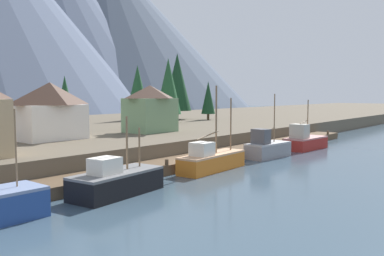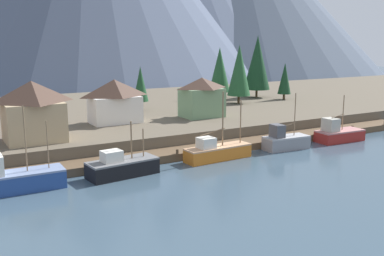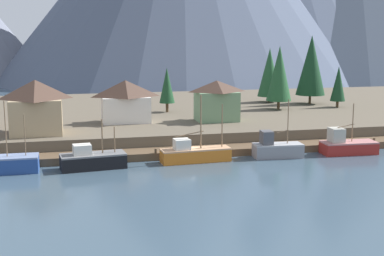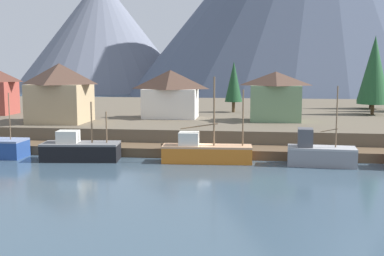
{
  "view_description": "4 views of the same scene",
  "coord_description": "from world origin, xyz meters",
  "px_view_note": "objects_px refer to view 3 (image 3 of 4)",
  "views": [
    {
      "loc": [
        -33.81,
        -27.59,
        7.99
      ],
      "look_at": [
        1.2,
        1.31,
        4.24
      ],
      "focal_mm": 39.74,
      "sensor_mm": 36.0,
      "label": 1
    },
    {
      "loc": [
        -29.44,
        -48.04,
        15.05
      ],
      "look_at": [
        0.01,
        3.47,
        3.36
      ],
      "focal_mm": 41.59,
      "sensor_mm": 36.0,
      "label": 2
    },
    {
      "loc": [
        -14.98,
        -67.64,
        16.53
      ],
      "look_at": [
        1.13,
        1.22,
        3.97
      ],
      "focal_mm": 49.99,
      "sensor_mm": 36.0,
      "label": 3
    },
    {
      "loc": [
        5.64,
        -49.67,
        9.83
      ],
      "look_at": [
        -0.99,
        1.49,
        3.12
      ],
      "focal_mm": 44.9,
      "sensor_mm": 36.0,
      "label": 4
    }
  ],
  "objects_px": {
    "house_green": "(217,100)",
    "conifer_mid_right": "(279,73)",
    "fishing_boat_grey": "(276,149)",
    "conifer_back_left": "(311,65)",
    "conifer_mid_left": "(269,72)",
    "house_tan": "(36,106)",
    "conifer_near_right": "(338,84)",
    "fishing_boat_orange": "(194,154)",
    "fishing_boat_red": "(347,145)",
    "conifer_near_left": "(167,85)",
    "fishing_boat_black": "(92,160)",
    "house_white": "(126,101)"
  },
  "relations": [
    {
      "from": "fishing_boat_black",
      "to": "house_white",
      "type": "height_order",
      "value": "house_white"
    },
    {
      "from": "fishing_boat_grey",
      "to": "conifer_mid_right",
      "type": "bearing_deg",
      "value": 71.37
    },
    {
      "from": "fishing_boat_black",
      "to": "fishing_boat_orange",
      "type": "height_order",
      "value": "fishing_boat_orange"
    },
    {
      "from": "fishing_boat_red",
      "to": "house_green",
      "type": "bearing_deg",
      "value": 132.91
    },
    {
      "from": "house_green",
      "to": "conifer_back_left",
      "type": "relative_size",
      "value": 0.5
    },
    {
      "from": "fishing_boat_grey",
      "to": "conifer_mid_left",
      "type": "relative_size",
      "value": 0.71
    },
    {
      "from": "conifer_near_right",
      "to": "house_green",
      "type": "bearing_deg",
      "value": -158.95
    },
    {
      "from": "fishing_boat_orange",
      "to": "fishing_boat_grey",
      "type": "bearing_deg",
      "value": -3.35
    },
    {
      "from": "house_green",
      "to": "conifer_near_right",
      "type": "xyz_separation_m",
      "value": [
        27.11,
        10.43,
        1.18
      ]
    },
    {
      "from": "conifer_mid_right",
      "to": "conifer_mid_left",
      "type": "bearing_deg",
      "value": 78.42
    },
    {
      "from": "house_white",
      "to": "conifer_back_left",
      "type": "bearing_deg",
      "value": 20.34
    },
    {
      "from": "fishing_boat_orange",
      "to": "fishing_boat_red",
      "type": "distance_m",
      "value": 21.74
    },
    {
      "from": "conifer_mid_right",
      "to": "fishing_boat_red",
      "type": "bearing_deg",
      "value": -91.8
    },
    {
      "from": "fishing_boat_orange",
      "to": "conifer_near_right",
      "type": "distance_m",
      "value": 44.42
    },
    {
      "from": "house_green",
      "to": "conifer_mid_right",
      "type": "distance_m",
      "value": 18.41
    },
    {
      "from": "conifer_near_right",
      "to": "conifer_mid_left",
      "type": "xyz_separation_m",
      "value": [
        -10.06,
        10.23,
        1.63
      ]
    },
    {
      "from": "fishing_boat_orange",
      "to": "conifer_near_right",
      "type": "relative_size",
      "value": 1.17
    },
    {
      "from": "house_white",
      "to": "conifer_mid_left",
      "type": "height_order",
      "value": "conifer_mid_left"
    },
    {
      "from": "conifer_near_left",
      "to": "house_white",
      "type": "bearing_deg",
      "value": -131.34
    },
    {
      "from": "fishing_boat_black",
      "to": "fishing_boat_red",
      "type": "distance_m",
      "value": 34.86
    },
    {
      "from": "house_green",
      "to": "conifer_mid_left",
      "type": "height_order",
      "value": "conifer_mid_left"
    },
    {
      "from": "house_white",
      "to": "conifer_back_left",
      "type": "height_order",
      "value": "conifer_back_left"
    },
    {
      "from": "fishing_boat_grey",
      "to": "conifer_mid_left",
      "type": "height_order",
      "value": "conifer_mid_left"
    },
    {
      "from": "fishing_boat_red",
      "to": "conifer_mid_left",
      "type": "xyz_separation_m",
      "value": [
        2.98,
        37.45,
        7.49
      ]
    },
    {
      "from": "house_white",
      "to": "conifer_mid_right",
      "type": "bearing_deg",
      "value": 15.82
    },
    {
      "from": "conifer_near_right",
      "to": "fishing_boat_red",
      "type": "bearing_deg",
      "value": -115.6
    },
    {
      "from": "fishing_boat_red",
      "to": "house_white",
      "type": "relative_size",
      "value": 0.98
    },
    {
      "from": "house_green",
      "to": "fishing_boat_black",
      "type": "bearing_deg",
      "value": -140.57
    },
    {
      "from": "conifer_mid_left",
      "to": "fishing_boat_black",
      "type": "bearing_deg",
      "value": -135.06
    },
    {
      "from": "conifer_mid_left",
      "to": "house_tan",
      "type": "bearing_deg",
      "value": -150.27
    },
    {
      "from": "conifer_near_left",
      "to": "conifer_back_left",
      "type": "relative_size",
      "value": 0.59
    },
    {
      "from": "fishing_boat_grey",
      "to": "house_white",
      "type": "distance_m",
      "value": 26.39
    },
    {
      "from": "conifer_near_right",
      "to": "conifer_mid_right",
      "type": "relative_size",
      "value": 0.67
    },
    {
      "from": "house_tan",
      "to": "conifer_mid_left",
      "type": "distance_m",
      "value": 51.74
    },
    {
      "from": "fishing_boat_orange",
      "to": "conifer_near_left",
      "type": "relative_size",
      "value": 1.15
    },
    {
      "from": "fishing_boat_grey",
      "to": "conifer_mid_left",
      "type": "xyz_separation_m",
      "value": [
        13.34,
        37.25,
        7.47
      ]
    },
    {
      "from": "fishing_boat_grey",
      "to": "house_tan",
      "type": "distance_m",
      "value": 34.01
    },
    {
      "from": "fishing_boat_black",
      "to": "conifer_near_left",
      "type": "distance_m",
      "value": 32.83
    },
    {
      "from": "fishing_boat_black",
      "to": "conifer_back_left",
      "type": "xyz_separation_m",
      "value": [
        44.92,
        33.34,
        9.17
      ]
    },
    {
      "from": "fishing_boat_grey",
      "to": "house_green",
      "type": "height_order",
      "value": "house_green"
    },
    {
      "from": "house_green",
      "to": "conifer_near_right",
      "type": "distance_m",
      "value": 29.07
    },
    {
      "from": "conifer_near_right",
      "to": "conifer_back_left",
      "type": "distance_m",
      "value": 7.28
    },
    {
      "from": "fishing_boat_grey",
      "to": "house_tan",
      "type": "relative_size",
      "value": 1.03
    },
    {
      "from": "fishing_boat_orange",
      "to": "conifer_near_left",
      "type": "distance_m",
      "value": 28.83
    },
    {
      "from": "house_white",
      "to": "conifer_near_right",
      "type": "xyz_separation_m",
      "value": [
        41.6,
        8.5,
        1.08
      ]
    },
    {
      "from": "fishing_boat_grey",
      "to": "conifer_back_left",
      "type": "height_order",
      "value": "conifer_back_left"
    },
    {
      "from": "fishing_boat_black",
      "to": "fishing_boat_red",
      "type": "relative_size",
      "value": 1.07
    },
    {
      "from": "house_green",
      "to": "conifer_back_left",
      "type": "xyz_separation_m",
      "value": [
        24.12,
        16.24,
        4.4
      ]
    },
    {
      "from": "conifer_near_left",
      "to": "conifer_near_right",
      "type": "relative_size",
      "value": 1.02
    },
    {
      "from": "fishing_boat_orange",
      "to": "conifer_mid_right",
      "type": "height_order",
      "value": "conifer_mid_right"
    }
  ]
}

